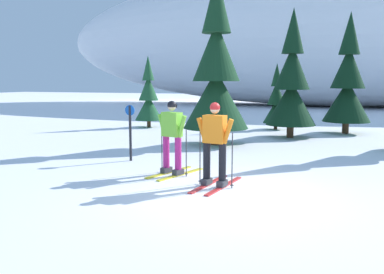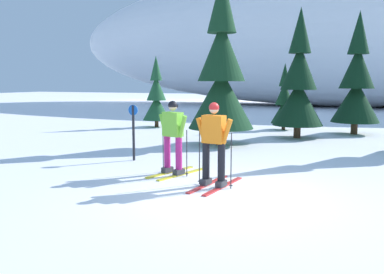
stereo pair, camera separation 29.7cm
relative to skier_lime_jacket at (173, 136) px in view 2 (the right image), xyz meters
name	(u,v)px [view 2 (the right image)]	position (x,y,z in m)	size (l,w,h in m)	color
ground_plane	(230,196)	(1.76, -1.25, -0.90)	(120.00, 120.00, 0.00)	white
skier_lime_jacket	(173,136)	(0.00, 0.00, 0.00)	(0.90, 1.64, 1.70)	gold
skier_orange_jacket	(214,143)	(1.23, -0.69, 0.01)	(0.82, 1.71, 1.72)	red
pine_tree_far_left	(156,97)	(-4.95, 8.73, 0.49)	(1.28, 1.28, 3.32)	#47301E
pine_tree_left	(221,74)	(-0.41, 4.66, 1.47)	(2.19, 2.19, 5.66)	#47301E
pine_tree_center_left	(284,102)	(0.78, 9.86, 0.33)	(1.13, 1.13, 2.93)	#47301E
pine_tree_center	(299,84)	(1.73, 7.37, 1.12)	(1.87, 1.87, 4.84)	#47301E
pine_tree_center_right	(357,83)	(3.71, 9.42, 1.15)	(1.89, 1.89, 4.91)	#47301E
snow_ridge_background	(349,35)	(2.67, 29.02, 5.08)	(50.91, 17.07, 11.96)	white
trail_marker_post	(133,129)	(-1.72, 1.15, -0.05)	(0.28, 0.07, 1.51)	black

